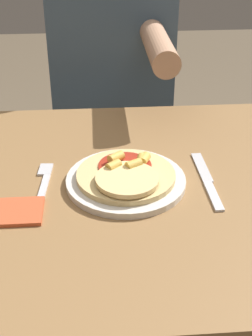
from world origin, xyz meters
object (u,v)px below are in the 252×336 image
(pizza, at_px, (126,175))
(knife, at_px, (207,181))
(plate, at_px, (126,182))
(dining_table, at_px, (112,229))
(person_diner, at_px, (112,82))
(fork, at_px, (44,183))

(pizza, bearing_deg, knife, 0.38)
(plate, bearing_deg, dining_table, 173.53)
(plate, xyz_separation_m, knife, (0.17, -0.00, -0.00))
(dining_table, xyz_separation_m, person_diner, (0.03, 0.65, 0.09))
(dining_table, relative_size, person_diner, 0.99)
(plate, relative_size, person_diner, 0.20)
(knife, bearing_deg, fork, 177.04)
(dining_table, bearing_deg, person_diner, 86.98)
(pizza, height_order, person_diner, person_diner)
(plate, bearing_deg, fork, 174.76)
(pizza, distance_m, person_diner, 0.66)
(pizza, bearing_deg, fork, 173.74)
(dining_table, relative_size, pizza, 6.13)
(plate, distance_m, pizza, 0.02)
(plate, distance_m, fork, 0.17)
(dining_table, distance_m, pizza, 0.15)
(knife, height_order, person_diner, person_diner)
(pizza, distance_m, knife, 0.17)
(fork, xyz_separation_m, knife, (0.34, -0.02, -0.00))
(pizza, height_order, knife, pizza)
(dining_table, bearing_deg, pizza, -11.82)
(plate, height_order, knife, plate)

